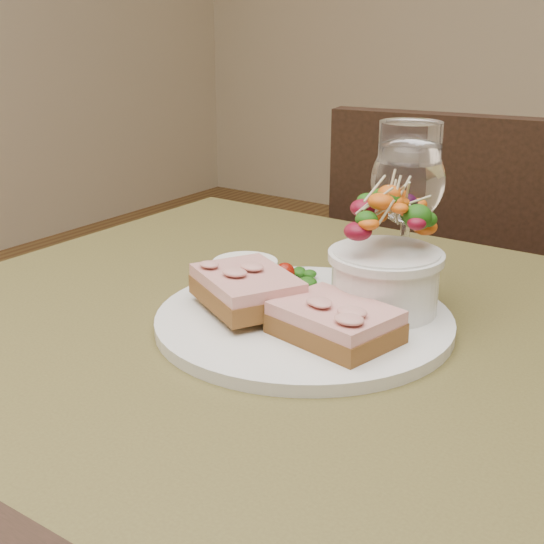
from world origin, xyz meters
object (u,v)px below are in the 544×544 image
Objects in this scene: cafe_table at (270,429)px; chair_far at (463,429)px; sandwich_back at (247,288)px; ramekin at (245,275)px; wine_glass at (408,186)px; sandwich_front at (335,322)px; salad_bowl at (386,253)px; dinner_plate at (304,320)px.

chair_far is at bearing 93.17° from cafe_table.
ramekin is (-0.03, 0.04, -0.00)m from sandwich_back.
cafe_table is 0.89× the size of chair_far.
ramekin is 0.19m from wine_glass.
wine_glass reaches higher than sandwich_back.
wine_glass reaches higher than chair_far.
sandwich_front is 0.18m from wine_glass.
sandwich_back is at bearing 80.22° from chair_far.
wine_glass is (0.10, 0.15, 0.09)m from sandwich_back.
salad_bowl reaches higher than sandwich_front.
dinner_plate is at bearing -10.35° from ramekin.
ramekin is (-0.14, 0.04, 0.00)m from sandwich_front.
cafe_table is 0.28m from wine_glass.
sandwich_front is (0.10, -0.68, 0.48)m from chair_far.
salad_bowl reaches higher than ramekin.
dinner_plate is 0.18m from wine_glass.
cafe_table is 5.97× the size of sandwich_back.
sandwich_front is (0.05, -0.03, 0.02)m from dinner_plate.
chair_far is at bearing 110.36° from sandwich_front.
cafe_table is 6.63× the size of sandwich_front.
wine_glass reaches higher than salad_bowl.
sandwich_back is 0.77× the size of wine_glass.
sandwich_back is 0.14m from salad_bowl.
wine_glass is at bearing 40.19° from ramekin.
chair_far is at bearing 100.47° from salad_bowl.
sandwich_front is at bearing 24.61° from sandwich_back.
sandwich_back is at bearing -51.16° from ramekin.
dinner_plate is at bearing 51.29° from sandwich_back.
ramekin is at bearing 142.01° from cafe_table.
cafe_table is 4.57× the size of wine_glass.
chair_far is 6.72× the size of sandwich_back.
salad_bowl is (0.11, -0.59, 0.53)m from chair_far.
sandwich_back is 2.13× the size of ramekin.
ramekin reaches higher than dinner_plate.
chair_far reaches higher than ramekin.
cafe_table is at bearing -159.92° from sandwich_front.
salad_bowl is (0.01, 0.09, 0.04)m from sandwich_front.
sandwich_front reaches higher than cafe_table.
chair_far is (-0.04, 0.69, -0.36)m from cafe_table.
sandwich_front is at bearing -87.48° from wine_glass.
salad_bowl reaches higher than cafe_table.
sandwich_front is at bearing -29.22° from dinner_plate.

